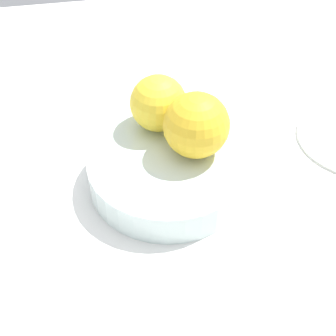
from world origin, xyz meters
The scene contains 4 objects.
ground_plane centered at (0.00, 0.00, -1.00)cm, with size 110.00×110.00×2.00cm, color white.
fruit_bowl centered at (0.00, 0.00, 1.94)cm, with size 19.58×19.58×4.09cm.
orange_in_bowl_0 centered at (-3.51, -0.75, 8.04)cm, with size 7.90×7.90×7.90cm, color yellow.
orange_in_bowl_1 centered at (0.41, -6.34, 7.68)cm, with size 7.17×7.17×7.17cm, color yellow.
Camera 1 is at (7.83, 40.61, 42.25)cm, focal length 50.07 mm.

